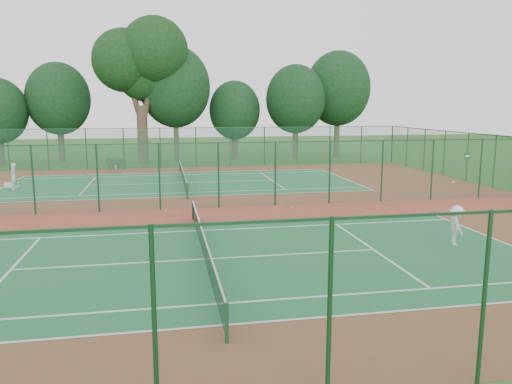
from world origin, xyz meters
The scene contains 19 objects.
ground centered at (0.00, 0.00, 0.00)m, with size 120.00×120.00×0.00m, color #2A571B.
red_pad centered at (0.00, 0.00, 0.01)m, with size 40.00×36.00×0.01m, color brown.
court_near centered at (0.00, -9.00, 0.01)m, with size 23.77×10.97×0.01m, color #1E6038.
court_far centered at (0.00, 9.00, 0.01)m, with size 23.77×10.97×0.01m, color #216839.
fence_north centered at (0.00, 18.00, 1.76)m, with size 40.00×0.09×3.50m.
fence_south centered at (0.00, -18.00, 1.76)m, with size 40.00×0.09×3.50m.
fence_divider centered at (0.00, 0.00, 1.76)m, with size 40.00×0.09×3.50m.
tennis_net_near centered at (0.00, -9.00, 0.54)m, with size 0.10×12.90×0.97m.
tennis_net_far centered at (0.00, 9.00, 0.54)m, with size 0.10×12.90×0.97m.
player_near centered at (9.78, -8.99, 0.80)m, with size 1.01×0.58×1.57m, color silver.
player_far centered at (-10.88, 8.15, 0.87)m, with size 0.62×0.41×1.70m, color silver.
trash_bin centered at (-5.31, 17.53, 0.44)m, with size 0.48×0.48×0.87m, color gray.
bench centered at (-5.26, 17.32, 0.50)m, with size 1.56×0.56×0.94m.
kit_bag centered at (-11.30, 9.12, 0.17)m, with size 0.88×0.33×0.33m, color silver.
stray_ball_a centered at (5.30, -0.90, 0.04)m, with size 0.06×0.06×0.06m, color #DEF438.
stray_ball_b centered at (4.94, -0.20, 0.04)m, with size 0.07×0.07×0.07m, color #ACCD2F.
stray_ball_c centered at (-1.29, -0.46, 0.05)m, with size 0.07×0.07×0.07m, color yellow.
big_tree centered at (-3.04, 22.05, 9.48)m, with size 8.71×6.38×13.39m.
evergreen_row centered at (0.50, 24.25, 0.00)m, with size 39.00×5.00×12.00m, color black, non-canonical shape.
Camera 1 is at (-1.30, -26.04, 5.40)m, focal length 35.00 mm.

